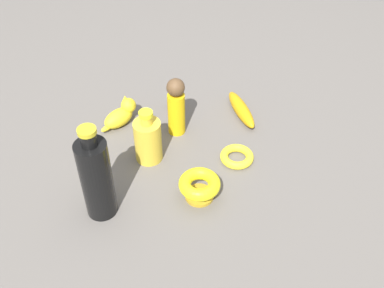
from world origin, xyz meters
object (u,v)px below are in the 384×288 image
bangle (237,157)px  nail_polish_jar (174,103)px  cat_figurine (121,114)px  person_figure_adult (176,106)px  banana (241,109)px  bottle_tall (96,178)px  bottle_short (148,138)px  bowl (200,186)px

bangle → nail_polish_jar: size_ratio=2.13×
cat_figurine → nail_polish_jar: 0.17m
cat_figurine → person_figure_adult: person_figure_adult is taller
banana → bangle: bearing=-25.5°
bangle → nail_polish_jar: 0.29m
bottle_tall → bangle: (-0.18, 0.35, -0.11)m
bottle_short → banana: bearing=125.1°
bowl → nail_polish_jar: bearing=-167.7°
bottle_short → bottle_tall: bearing=-27.8°
bottle_tall → person_figure_adult: 0.35m
cat_figurine → nail_polish_jar: bearing=114.6°
bangle → bottle_short: 0.25m
cat_figurine → bottle_short: (0.14, 0.09, 0.03)m
nail_polish_jar → bowl: (0.36, 0.08, 0.02)m
banana → cat_figurine: bearing=-101.3°
bangle → banana: (-0.20, 0.03, 0.01)m
bottle_short → bowl: bearing=43.2°
nail_polish_jar → bangle: bearing=39.0°
bowl → bottle_short: (-0.15, -0.14, 0.02)m
nail_polish_jar → bottle_tall: bearing=-21.7°
bangle → person_figure_adult: person_figure_adult is taller
bowl → person_figure_adult: (-0.26, -0.07, 0.05)m
nail_polish_jar → banana: 0.21m
bottle_tall → cat_figurine: bearing=178.8°
nail_polish_jar → person_figure_adult: bearing=6.9°
bangle → bottle_short: bottle_short is taller
bottle_short → nail_polish_jar: bearing=164.4°
person_figure_adult → bottle_short: size_ratio=1.14×
cat_figurine → bowl: cat_figurine is taller
bangle → cat_figurine: 0.37m
bowl → person_figure_adult: 0.27m
banana → person_figure_adult: bearing=-86.1°
cat_figurine → nail_polish_jar: size_ratio=2.48×
cat_figurine → bottle_short: bearing=33.3°
bottle_tall → person_figure_adult: bearing=149.9°
bottle_tall → bowl: size_ratio=2.50×
bottle_tall → bangle: 0.40m
bottle_tall → person_figure_adult: bottle_tall is taller
person_figure_adult → bottle_short: 0.13m
bottle_tall → bowl: (-0.05, 0.24, -0.07)m
bottle_tall → cat_figurine: 0.35m
bottle_short → banana: 0.33m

